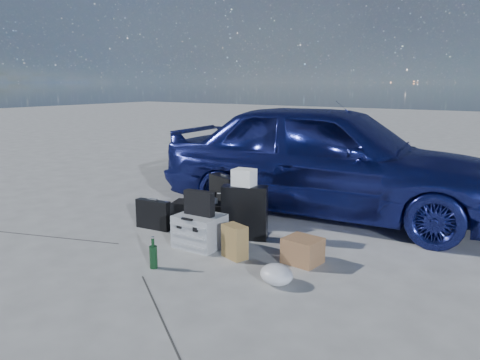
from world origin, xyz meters
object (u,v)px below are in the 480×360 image
object	(u,v)px
duffel_bag	(201,216)
green_bottle	(153,253)
car	(329,158)
pelican_case	(200,231)
suitcase_right	(245,212)
cardboard_box	(303,250)
suitcase_left	(224,199)
briefcase	(153,215)

from	to	relation	value
duffel_bag	green_bottle	world-z (taller)	duffel_bag
car	green_bottle	distance (m)	2.96
pelican_case	suitcase_right	world-z (taller)	suitcase_right
suitcase_right	cardboard_box	xyz separation A→B (m)	(0.92, -0.31, -0.19)
suitcase_left	duffel_bag	distance (m)	0.44
suitcase_left	duffel_bag	world-z (taller)	suitcase_left
briefcase	suitcase_left	bearing A→B (deg)	44.83
briefcase	green_bottle	xyz separation A→B (m)	(0.91, -0.94, -0.03)
briefcase	cardboard_box	distance (m)	2.09
pelican_case	duffel_bag	size ratio (longest dim) A/B	0.72
suitcase_left	green_bottle	distance (m)	1.70
duffel_bag	cardboard_box	xyz separation A→B (m)	(1.57, -0.30, -0.04)
green_bottle	car	bearing A→B (deg)	77.24
suitcase_right	green_bottle	world-z (taller)	suitcase_right
suitcase_right	car	bearing A→B (deg)	51.69
duffel_bag	car	bearing A→B (deg)	37.37
duffel_bag	pelican_case	bearing A→B (deg)	-71.68
cardboard_box	suitcase_left	bearing A→B (deg)	154.59
pelican_case	duffel_bag	xyz separation A→B (m)	(-0.39, 0.50, -0.01)
car	duffel_bag	distance (m)	1.97
duffel_bag	briefcase	bearing A→B (deg)	-167.64
suitcase_right	green_bottle	xyz separation A→B (m)	(-0.26, -1.27, -0.16)
car	briefcase	distance (m)	2.51
pelican_case	cardboard_box	world-z (taller)	pelican_case
pelican_case	cardboard_box	size ratio (longest dim) A/B	1.44
suitcase_right	duffel_bag	distance (m)	0.67
briefcase	cardboard_box	bearing A→B (deg)	-5.67
briefcase	duffel_bag	size ratio (longest dim) A/B	0.68
pelican_case	suitcase_left	xyz separation A→B (m)	(-0.31, 0.91, 0.13)
suitcase_left	duffel_bag	size ratio (longest dim) A/B	0.90
car	duffel_bag	size ratio (longest dim) A/B	6.64
suitcase_left	suitcase_right	bearing A→B (deg)	-12.71
green_bottle	pelican_case	bearing A→B (deg)	90.84
car	green_bottle	bearing A→B (deg)	162.32
green_bottle	cardboard_box	bearing A→B (deg)	39.13
cardboard_box	pelican_case	bearing A→B (deg)	-170.39
car	pelican_case	xyz separation A→B (m)	(-0.65, -2.07, -0.61)
briefcase	suitcase_right	bearing A→B (deg)	9.69
suitcase_left	green_bottle	bearing A→B (deg)	-57.34
duffel_bag	suitcase_left	bearing A→B (deg)	60.43
car	green_bottle	world-z (taller)	car
briefcase	duffel_bag	bearing A→B (deg)	25.48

